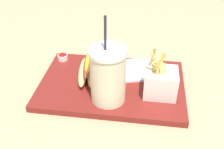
# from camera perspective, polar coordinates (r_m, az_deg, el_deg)

# --- Properties ---
(ground_plane) EXTENTS (2.40, 2.40, 0.02)m
(ground_plane) POSITION_cam_1_polar(r_m,az_deg,el_deg) (0.88, -0.00, -3.17)
(ground_plane) COLOR tan
(food_tray) EXTENTS (0.45, 0.30, 0.02)m
(food_tray) POSITION_cam_1_polar(r_m,az_deg,el_deg) (0.87, -0.00, -2.14)
(food_tray) COLOR maroon
(food_tray) RESTS_ON ground_plane
(soda_cup) EXTENTS (0.11, 0.11, 0.26)m
(soda_cup) POSITION_cam_1_polar(r_m,az_deg,el_deg) (0.75, -0.84, -0.18)
(soda_cup) COLOR beige
(soda_cup) RESTS_ON food_tray
(fries_basket) EXTENTS (0.09, 0.08, 0.15)m
(fries_basket) POSITION_cam_1_polar(r_m,az_deg,el_deg) (0.81, 10.08, -1.56)
(fries_basket) COLOR white
(fries_basket) RESTS_ON food_tray
(hot_dog_1) EXTENTS (0.08, 0.17, 0.06)m
(hot_dog_1) POSITION_cam_1_polar(r_m,az_deg,el_deg) (0.89, -5.11, 0.97)
(hot_dog_1) COLOR #DBB775
(hot_dog_1) RESTS_ON food_tray
(ketchup_cup_1) EXTENTS (0.03, 0.03, 0.02)m
(ketchup_cup_1) POSITION_cam_1_polar(r_m,az_deg,el_deg) (0.99, -10.30, 3.66)
(ketchup_cup_1) COLOR white
(ketchup_cup_1) RESTS_ON food_tray
(napkin_stack) EXTENTS (0.16, 0.16, 0.01)m
(napkin_stack) POSITION_cam_1_polar(r_m,az_deg,el_deg) (0.92, 5.39, 1.02)
(napkin_stack) COLOR white
(napkin_stack) RESTS_ON food_tray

